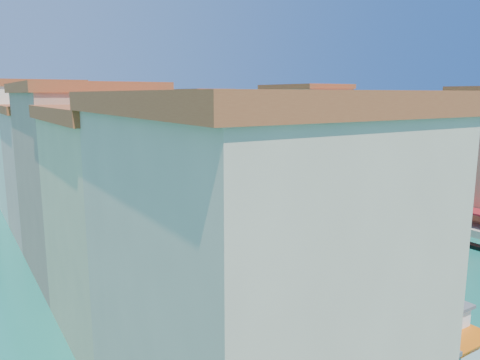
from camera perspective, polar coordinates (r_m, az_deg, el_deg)
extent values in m
cube|color=tan|center=(24.60, 0.94, -13.23)|extent=(12.00, 16.00, 18.00)
cube|color=#954120|center=(22.54, 1.01, 9.48)|extent=(12.80, 16.40, 1.00)
cube|color=#CFB882|center=(37.96, -11.98, -5.67)|extent=(12.00, 15.00, 17.00)
cube|color=#954120|center=(36.54, -12.51, 8.03)|extent=(12.80, 15.40, 1.00)
cube|color=tan|center=(52.70, -18.06, -0.34)|extent=(12.00, 17.00, 19.00)
cube|color=#954120|center=(51.87, -18.69, 10.57)|extent=(12.80, 17.40, 1.00)
cube|color=#DAA78D|center=(67.86, -21.23, 0.70)|extent=(12.00, 14.00, 16.50)
cube|color=#954120|center=(67.05, -21.72, 8.09)|extent=(12.80, 14.40, 1.00)
cube|color=#F1E2C0|center=(83.28, -23.44, 3.44)|extent=(12.00, 18.00, 20.00)
cube|color=#954120|center=(82.82, -23.97, 10.66)|extent=(12.80, 18.40, 1.00)
cube|color=tan|center=(100.16, -24.91, 3.65)|extent=(12.00, 16.00, 17.50)
cube|color=#954120|center=(99.65, -25.32, 8.93)|extent=(12.80, 16.40, 1.00)
cube|color=#A4755C|center=(115.45, -25.93, 4.59)|extent=(12.00, 15.00, 18.50)
cube|color=#954120|center=(115.04, -26.32, 9.42)|extent=(12.80, 15.40, 1.00)
cube|color=beige|center=(131.30, -26.74, 5.21)|extent=(12.00, 17.00, 19.00)
cube|color=#954120|center=(130.97, -27.10, 9.57)|extent=(12.80, 17.40, 1.00)
cube|color=tan|center=(85.24, 21.62, 2.52)|extent=(12.00, 14.00, 16.50)
cube|color=#954120|center=(84.60, 22.02, 8.40)|extent=(12.80, 14.40, 1.00)
cube|color=#B66247|center=(94.72, 14.35, 4.11)|extent=(12.00, 16.00, 18.00)
cube|color=#954120|center=(94.21, 14.61, 9.86)|extent=(12.80, 16.40, 1.00)
cube|color=tan|center=(107.00, 7.76, 5.56)|extent=(12.00, 18.00, 20.00)
cube|color=#954120|center=(106.64, 7.90, 11.19)|extent=(12.80, 18.40, 1.00)
cube|color=#A14A44|center=(120.19, 2.69, 5.57)|extent=(12.00, 15.00, 17.50)
cube|color=#954120|center=(119.77, 2.73, 9.98)|extent=(12.80, 15.40, 1.00)
cube|color=tan|center=(133.14, -1.13, 6.26)|extent=(12.00, 16.00, 18.50)
cube|color=#954120|center=(132.80, -1.15, 10.46)|extent=(12.80, 16.40, 1.00)
cube|color=#C07559|center=(147.47, -4.46, 6.83)|extent=(12.00, 17.00, 19.50)
cube|color=#954120|center=(147.20, -4.51, 10.82)|extent=(12.80, 17.40, 1.00)
cube|color=#A39C83|center=(98.65, 6.28, -0.38)|extent=(4.00, 140.00, 1.00)
cylinder|color=#5A5A5D|center=(73.17, 23.51, -4.20)|extent=(0.12, 0.12, 3.00)
cube|color=maroon|center=(80.00, 18.04, -1.55)|extent=(3.20, 12.60, 0.25)
cylinder|color=#5A5A5D|center=(76.69, 19.70, -3.30)|extent=(0.12, 0.12, 3.00)
cylinder|color=#5A5A5D|center=(81.97, 15.11, -2.19)|extent=(0.12, 0.12, 3.00)
cube|color=#5A5A5D|center=(36.95, 11.19, -19.96)|extent=(5.00, 16.00, 0.60)
cube|color=#5A5A5D|center=(35.45, 11.38, -15.49)|extent=(5.40, 16.40, 0.30)
cylinder|color=brown|center=(69.44, 24.86, -5.23)|extent=(0.24, 0.24, 3.20)
cylinder|color=brown|center=(70.45, 24.45, -4.98)|extent=(0.24, 0.24, 3.20)
cylinder|color=brown|center=(71.47, 24.05, -4.74)|extent=(0.24, 0.24, 3.20)
cylinder|color=brown|center=(77.61, 16.21, -3.09)|extent=(0.24, 0.24, 3.20)
cylinder|color=brown|center=(78.69, 15.96, -2.90)|extent=(0.24, 0.24, 3.20)
cylinder|color=brown|center=(79.78, 15.72, -2.71)|extent=(0.24, 0.24, 3.20)
cylinder|color=brown|center=(90.24, 7.69, -0.91)|extent=(0.24, 0.24, 3.20)
cylinder|color=brown|center=(91.37, 7.58, -0.77)|extent=(0.24, 0.24, 3.20)
cylinder|color=brown|center=(92.50, 7.47, -0.63)|extent=(0.24, 0.24, 3.20)
cylinder|color=brown|center=(34.99, 8.07, -19.83)|extent=(0.24, 0.24, 3.20)
cylinder|color=brown|center=(37.73, 3.98, -17.36)|extent=(0.24, 0.24, 3.20)
cube|color=silver|center=(44.71, 15.38, -14.07)|extent=(4.96, 20.72, 1.24)
cube|color=white|center=(44.18, 15.46, -12.48)|extent=(4.38, 16.58, 1.65)
cube|color=#5A5A5D|center=(43.82, 15.53, -11.30)|extent=(4.70, 17.10, 0.26)
cube|color=#CD5B0C|center=(44.49, 15.41, -13.40)|extent=(5.01, 20.72, 0.26)
cube|color=white|center=(99.11, -10.47, -0.40)|extent=(11.77, 19.18, 1.15)
cube|color=white|center=(98.89, -10.50, 0.30)|extent=(9.76, 15.50, 1.53)
cube|color=#5A5A5D|center=(98.74, -10.52, 0.82)|extent=(10.22, 16.05, 0.24)
cube|color=#CD5B0C|center=(99.02, -10.48, -0.10)|extent=(11.81, 19.20, 0.24)
cube|color=black|center=(60.94, 19.01, -7.97)|extent=(4.47, 9.93, 0.50)
cone|color=black|center=(65.39, 16.45, -6.19)|extent=(1.69, 2.46, 1.88)
cone|color=black|center=(56.45, 22.05, -9.30)|extent=(1.56, 2.09, 1.66)
imported|color=#353021|center=(57.22, 21.34, -8.09)|extent=(0.82, 0.67, 1.93)
cube|color=black|center=(66.31, 25.54, -6.95)|extent=(1.37, 10.02, 0.50)
cone|color=black|center=(69.21, 21.72, -5.59)|extent=(1.03, 2.25, 1.87)
cube|color=black|center=(78.37, 4.94, -3.39)|extent=(5.79, 8.48, 0.46)
cone|color=black|center=(80.24, 1.53, -2.74)|extent=(1.87, 2.24, 1.73)
cone|color=black|center=(76.63, 8.52, -3.56)|extent=(1.68, 1.94, 1.52)
cube|color=white|center=(71.72, -2.21, -4.51)|extent=(4.53, 7.44, 0.81)
cube|color=#133EA1|center=(72.03, -2.28, -3.86)|extent=(2.76, 3.49, 0.71)
cube|color=silver|center=(96.31, -4.92, -0.65)|extent=(2.99, 8.12, 0.91)
cube|color=#133EA1|center=(96.67, -5.07, -0.13)|extent=(2.26, 3.54, 0.80)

